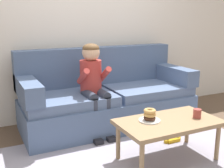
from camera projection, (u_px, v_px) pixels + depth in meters
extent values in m
plane|color=brown|center=(130.00, 152.00, 3.00)|extent=(10.00, 10.00, 0.00)
cube|color=silver|center=(82.00, 17.00, 3.90)|extent=(8.00, 0.10, 2.80)
cube|color=#9993A3|center=(143.00, 162.00, 2.78)|extent=(2.75, 1.84, 0.01)
cube|color=slate|center=(108.00, 111.00, 3.71)|extent=(2.22, 0.90, 0.38)
cube|color=slate|center=(68.00, 99.00, 3.37)|extent=(1.06, 0.74, 0.12)
cube|color=slate|center=(147.00, 89.00, 3.84)|extent=(1.06, 0.74, 0.12)
cube|color=slate|center=(98.00, 65.00, 3.88)|extent=(2.22, 0.20, 0.50)
cube|color=slate|center=(28.00, 89.00, 3.18)|extent=(0.20, 0.90, 0.22)
cube|color=slate|center=(172.00, 74.00, 4.04)|extent=(0.20, 0.90, 0.22)
cube|color=#937551|center=(169.00, 122.00, 2.75)|extent=(1.00, 0.57, 0.04)
cylinder|color=#937551|center=(142.00, 162.00, 2.41)|extent=(0.04, 0.04, 0.38)
cylinder|color=#937551|center=(217.00, 143.00, 2.79)|extent=(0.04, 0.04, 0.38)
cylinder|color=#937551|center=(118.00, 142.00, 2.80)|extent=(0.04, 0.04, 0.38)
cylinder|color=#937551|center=(187.00, 127.00, 3.18)|extent=(0.04, 0.04, 0.38)
cylinder|color=#AD3833|center=(91.00, 77.00, 3.40)|extent=(0.26, 0.26, 0.40)
sphere|color=#DBAD89|center=(91.00, 52.00, 3.32)|extent=(0.21, 0.21, 0.21)
ellipsoid|color=brown|center=(91.00, 48.00, 3.31)|extent=(0.20, 0.20, 0.12)
cylinder|color=#333847|center=(89.00, 96.00, 3.28)|extent=(0.11, 0.30, 0.11)
cylinder|color=#333847|center=(95.00, 118.00, 3.20)|extent=(0.09, 0.09, 0.44)
cube|color=black|center=(97.00, 140.00, 3.22)|extent=(0.10, 0.20, 0.06)
cylinder|color=#AD3833|center=(83.00, 76.00, 3.25)|extent=(0.07, 0.29, 0.23)
cylinder|color=#333847|center=(102.00, 94.00, 3.35)|extent=(0.11, 0.30, 0.11)
cylinder|color=#333847|center=(107.00, 116.00, 3.27)|extent=(0.09, 0.09, 0.44)
cube|color=black|center=(109.00, 138.00, 3.29)|extent=(0.10, 0.20, 0.06)
cylinder|color=#AD3833|center=(105.00, 74.00, 3.36)|extent=(0.07, 0.29, 0.23)
cylinder|color=white|center=(150.00, 120.00, 2.73)|extent=(0.21, 0.21, 0.01)
torus|color=#422619|center=(150.00, 118.00, 2.72)|extent=(0.16, 0.16, 0.04)
torus|color=tan|center=(150.00, 114.00, 2.71)|extent=(0.16, 0.16, 0.04)
torus|color=tan|center=(150.00, 111.00, 2.70)|extent=(0.17, 0.17, 0.04)
cylinder|color=#993D38|center=(197.00, 113.00, 2.81)|extent=(0.08, 0.08, 0.09)
cube|color=gold|center=(172.00, 140.00, 3.23)|extent=(0.16, 0.09, 0.05)
cylinder|color=gold|center=(166.00, 142.00, 3.19)|extent=(0.06, 0.06, 0.05)
cylinder|color=gold|center=(178.00, 139.00, 3.26)|extent=(0.06, 0.06, 0.05)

